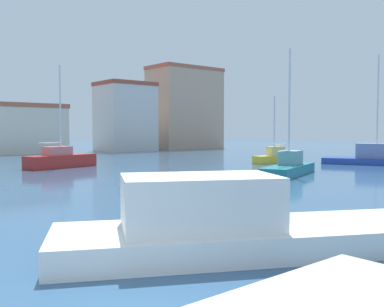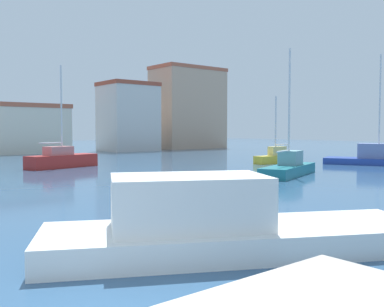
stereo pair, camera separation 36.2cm
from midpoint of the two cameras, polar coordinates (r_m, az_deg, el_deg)
water at (r=30.42m, az=-4.26°, el=-2.13°), size 160.00×160.00×0.00m
sailboat_yellow_far_left at (r=36.91m, az=10.35°, el=-0.42°), size 4.11×1.19×5.52m
motorboat_white_inner_mooring at (r=10.08m, az=4.05°, el=-9.26°), size 8.99×6.36×1.77m
sailboat_teal_center_channel at (r=27.35m, az=12.09°, el=-1.72°), size 6.42×3.80×7.63m
sailboat_red_distant_east at (r=33.46m, az=-16.97°, el=-0.72°), size 5.62×2.87×7.42m
sailboat_blue_mid_harbor at (r=37.69m, az=22.46°, el=-0.51°), size 5.76×8.44×8.64m
warehouse_block at (r=54.48m, az=-23.24°, el=2.99°), size 13.12×5.89×5.77m
waterfront_apartments at (r=57.82m, az=-8.82°, el=4.73°), size 6.63×5.77×8.86m
yacht_club at (r=65.48m, az=-1.09°, el=5.91°), size 10.53×6.06×11.91m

